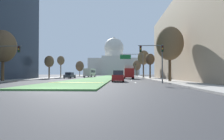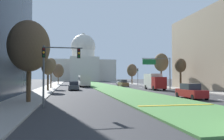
# 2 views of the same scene
# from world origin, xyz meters

# --- Properties ---
(ground_plane) EXTENTS (304.87, 304.87, 0.00)m
(ground_plane) POSITION_xyz_m (0.00, 69.29, 0.00)
(ground_plane) COLOR #333335
(grass_median) EXTENTS (7.60, 124.72, 0.14)m
(grass_median) POSITION_xyz_m (0.00, 62.36, 0.07)
(grass_median) COLOR #4C8442
(grass_median) RESTS_ON ground_plane
(median_curb_nose) EXTENTS (6.84, 0.50, 0.04)m
(median_curb_nose) POSITION_xyz_m (0.00, 9.47, 0.16)
(median_curb_nose) COLOR gold
(median_curb_nose) RESTS_ON grass_median
(lane_dashes_right) EXTENTS (0.16, 68.06, 0.01)m
(lane_dashes_right) POSITION_xyz_m (7.71, 44.35, 0.00)
(lane_dashes_right) COLOR silver
(lane_dashes_right) RESTS_ON ground_plane
(sidewalk_left) EXTENTS (4.00, 124.72, 0.15)m
(sidewalk_left) POSITION_xyz_m (-13.62, 55.43, 0.07)
(sidewalk_left) COLOR #9E9991
(sidewalk_left) RESTS_ON ground_plane
(sidewalk_right) EXTENTS (4.00, 124.72, 0.15)m
(sidewalk_right) POSITION_xyz_m (13.62, 55.43, 0.07)
(sidewalk_right) COLOR #9E9991
(sidewalk_right) RESTS_ON ground_plane
(capitol_building) EXTENTS (39.71, 26.11, 31.31)m
(capitol_building) POSITION_xyz_m (0.00, 137.84, 11.06)
(capitol_building) COLOR beige
(capitol_building) RESTS_ON ground_plane
(traffic_light_near_left) EXTENTS (3.34, 0.35, 5.20)m
(traffic_light_near_left) POSITION_xyz_m (-10.28, 10.96, 3.80)
(traffic_light_near_left) COLOR #515456
(traffic_light_near_left) RESTS_ON ground_plane
(traffic_light_far_right) EXTENTS (0.28, 0.35, 5.20)m
(traffic_light_far_right) POSITION_xyz_m (11.12, 55.56, 3.31)
(traffic_light_far_right) COLOR #515456
(traffic_light_far_right) RESTS_ON ground_plane
(overhead_guide_sign) EXTENTS (6.12, 0.20, 6.50)m
(overhead_guide_sign) POSITION_xyz_m (9.01, 34.35, 4.67)
(overhead_guide_sign) COLOR #515456
(overhead_guide_sign) RESTS_ON ground_plane
(street_tree_left_near) EXTENTS (4.04, 4.04, 8.14)m
(street_tree_left_near) POSITION_xyz_m (-12.93, 14.68, 5.59)
(street_tree_left_near) COLOR #4C3823
(street_tree_left_near) RESTS_ON ground_plane
(street_tree_left_mid) EXTENTS (2.38, 2.38, 5.91)m
(street_tree_left_mid) POSITION_xyz_m (-12.77, 33.14, 4.35)
(street_tree_left_mid) COLOR #4C3823
(street_tree_left_mid) RESTS_ON ground_plane
(street_tree_right_mid) EXTENTS (2.26, 2.26, 6.28)m
(street_tree_right_mid) POSITION_xyz_m (12.90, 32.93, 4.76)
(street_tree_right_mid) COLOR #4C3823
(street_tree_right_mid) RESTS_ON ground_plane
(street_tree_left_far) EXTENTS (2.26, 2.26, 6.81)m
(street_tree_left_far) POSITION_xyz_m (-13.04, 43.18, 5.31)
(street_tree_left_far) COLOR #4C3823
(street_tree_left_far) RESTS_ON ground_plane
(street_tree_right_far) EXTENTS (3.40, 3.40, 8.11)m
(street_tree_right_far) POSITION_xyz_m (12.23, 40.87, 5.94)
(street_tree_right_far) COLOR #4C3823
(street_tree_right_far) RESTS_ON ground_plane
(street_tree_left_distant) EXTENTS (3.67, 3.67, 6.89)m
(street_tree_left_distant) POSITION_xyz_m (-12.59, 67.79, 4.59)
(street_tree_left_distant) COLOR #4C3823
(street_tree_left_distant) RESTS_ON ground_plane
(street_tree_right_distant) EXTENTS (3.52, 3.52, 7.07)m
(street_tree_right_distant) POSITION_xyz_m (12.56, 66.84, 4.83)
(street_tree_right_distant) COLOR #4C3823
(street_tree_right_distant) RESTS_ON ground_plane
(sedan_lead_stopped) EXTENTS (1.96, 4.74, 1.78)m
(sedan_lead_stopped) POSITION_xyz_m (5.21, 16.07, 0.83)
(sedan_lead_stopped) COLOR maroon
(sedan_lead_stopped) RESTS_ON ground_plane
(sedan_midblock) EXTENTS (2.20, 4.73, 1.63)m
(sedan_midblock) POSITION_xyz_m (-8.09, 35.53, 0.77)
(sedan_midblock) COLOR #4C5156
(sedan_midblock) RESTS_ON ground_plane
(sedan_distant) EXTENTS (2.08, 4.72, 1.81)m
(sedan_distant) POSITION_xyz_m (5.02, 49.17, 0.84)
(sedan_distant) COLOR brown
(sedan_distant) RESTS_ON ground_plane
(sedan_far_horizon) EXTENTS (2.00, 4.28, 1.67)m
(sedan_far_horizon) POSITION_xyz_m (7.90, 64.70, 0.79)
(sedan_far_horizon) COLOR #BCBCC1
(sedan_far_horizon) RESTS_ON ground_plane
(box_truck_delivery) EXTENTS (2.40, 6.40, 3.20)m
(box_truck_delivery) POSITION_xyz_m (7.61, 33.63, 1.68)
(box_truck_delivery) COLOR maroon
(box_truck_delivery) RESTS_ON ground_plane
(city_bus) EXTENTS (2.62, 11.00, 2.95)m
(city_bus) POSITION_xyz_m (-5.21, 50.57, 1.77)
(city_bus) COLOR beige
(city_bus) RESTS_ON ground_plane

